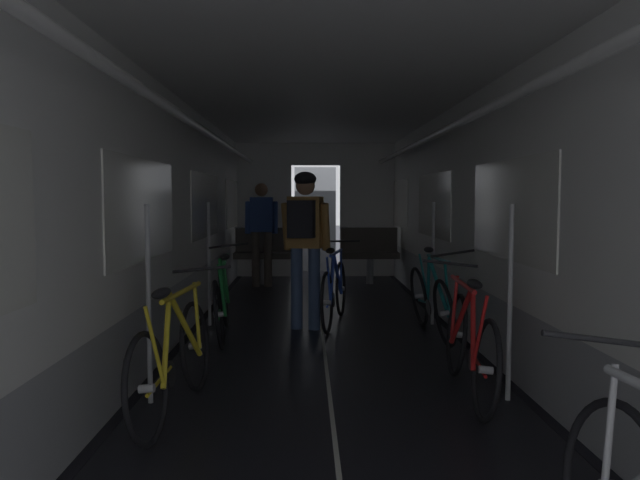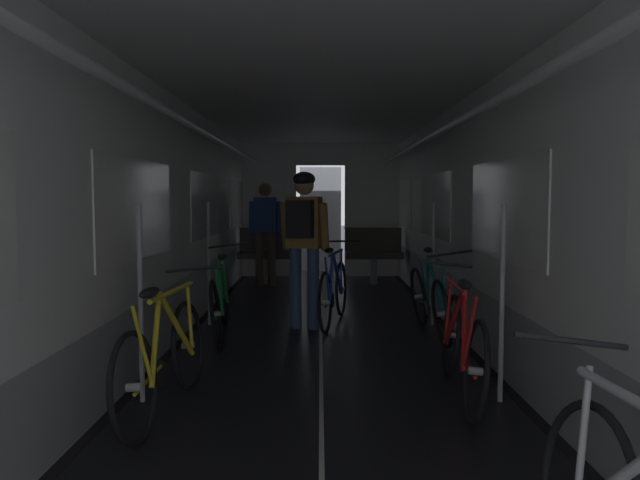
% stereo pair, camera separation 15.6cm
% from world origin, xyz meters
% --- Properties ---
extents(train_car_shell, '(3.14, 12.34, 2.57)m').
position_xyz_m(train_car_shell, '(-0.00, 3.60, 1.70)').
color(train_car_shell, black).
rests_on(train_car_shell, ground).
extents(bench_seat_far_left, '(0.98, 0.51, 0.95)m').
position_xyz_m(bench_seat_far_left, '(-0.90, 8.07, 0.57)').
color(bench_seat_far_left, gray).
rests_on(bench_seat_far_left, ground).
extents(bench_seat_far_right, '(0.98, 0.51, 0.95)m').
position_xyz_m(bench_seat_far_right, '(0.90, 8.07, 0.57)').
color(bench_seat_far_right, gray).
rests_on(bench_seat_far_right, ground).
extents(bicycle_yellow, '(0.46, 1.69, 0.95)m').
position_xyz_m(bicycle_yellow, '(-1.05, 1.87, 0.38)').
color(bicycle_yellow, black).
rests_on(bicycle_yellow, ground).
extents(bicycle_teal, '(0.44, 1.69, 0.96)m').
position_xyz_m(bicycle_teal, '(1.14, 4.16, 0.38)').
color(bicycle_teal, black).
rests_on(bicycle_teal, ground).
extents(bicycle_green, '(0.44, 1.69, 0.95)m').
position_xyz_m(bicycle_green, '(-1.05, 4.12, 0.38)').
color(bicycle_green, black).
rests_on(bicycle_green, ground).
extents(bicycle_red, '(0.44, 1.69, 0.95)m').
position_xyz_m(bicycle_red, '(1.02, 2.21, 0.38)').
color(bicycle_red, black).
rests_on(bicycle_red, ground).
extents(person_cyclist_aisle, '(0.56, 0.46, 1.73)m').
position_xyz_m(person_cyclist_aisle, '(-0.19, 4.47, 1.07)').
color(person_cyclist_aisle, '#384C75').
rests_on(person_cyclist_aisle, ground).
extents(bicycle_blue_in_aisle, '(0.53, 1.67, 0.94)m').
position_xyz_m(bicycle_blue_in_aisle, '(0.15, 4.73, 0.38)').
color(bicycle_blue_in_aisle, black).
rests_on(bicycle_blue_in_aisle, ground).
extents(person_standing_near_bench, '(0.53, 0.23, 1.69)m').
position_xyz_m(person_standing_near_bench, '(-0.90, 7.70, 0.98)').
color(person_standing_near_bench, brown).
rests_on(person_standing_near_bench, ground).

